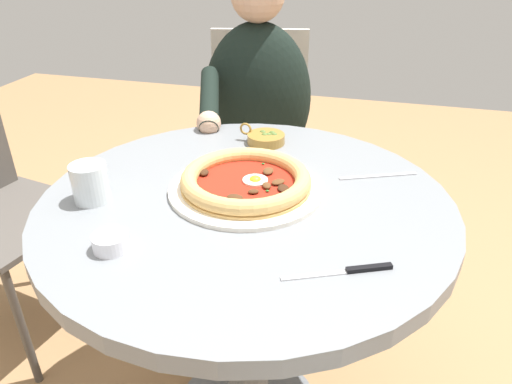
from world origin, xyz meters
TOP-DOWN VIEW (x-y plane):
  - dining_table at (0.00, 0.00)m, footprint 0.88×0.88m
  - pizza_on_plate at (0.01, -0.03)m, footprint 0.34×0.34m
  - water_glass at (0.31, 0.09)m, footprint 0.08×0.08m
  - steak_knife at (-0.24, 0.19)m, footprint 0.18×0.09m
  - ramekin_capers at (0.18, 0.24)m, footprint 0.06×0.06m
  - olive_pan at (0.03, -0.30)m, footprint 0.13×0.10m
  - fork_utensil at (-0.27, -0.17)m, footprint 0.17×0.08m
  - diner_person at (0.16, -0.67)m, footprint 0.40×0.54m
  - cafe_chair_diner at (0.19, -0.82)m, footprint 0.48×0.48m

SIDE VIEW (x-z plane):
  - diner_person at x=0.16m, z-range -0.07..1.06m
  - cafe_chair_diner at x=0.19m, z-range 0.09..0.99m
  - dining_table at x=0.00m, z-range 0.21..0.93m
  - fork_utensil at x=-0.27m, z-range 0.72..0.72m
  - steak_knife at x=-0.24m, z-range 0.72..0.72m
  - olive_pan at x=0.03m, z-range 0.71..0.75m
  - ramekin_capers at x=0.18m, z-range 0.72..0.75m
  - pizza_on_plate at x=0.01m, z-range 0.71..0.76m
  - water_glass at x=0.31m, z-range 0.71..0.79m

